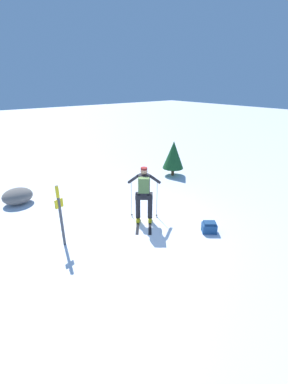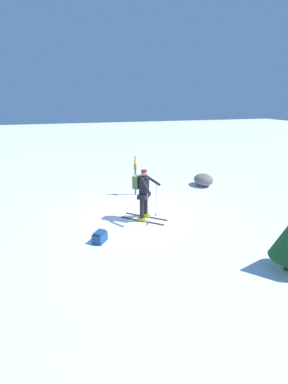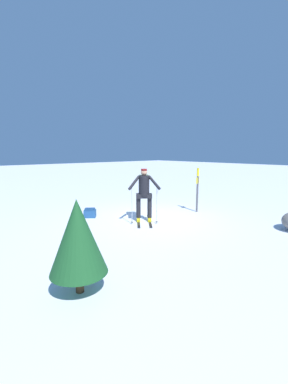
% 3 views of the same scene
% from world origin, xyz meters
% --- Properties ---
extents(ground_plane, '(80.00, 80.00, 0.00)m').
position_xyz_m(ground_plane, '(0.00, 0.00, 0.00)').
color(ground_plane, white).
extents(skier, '(1.39, 1.55, 1.80)m').
position_xyz_m(skier, '(0.42, 0.07, 1.06)').
color(skier, black).
rests_on(skier, ground_plane).
extents(dropped_backpack, '(0.51, 0.50, 0.34)m').
position_xyz_m(dropped_backpack, '(1.56, -1.61, 0.16)').
color(dropped_backpack, navy).
rests_on(dropped_backpack, ground_plane).
extents(trail_marker, '(0.24, 0.09, 1.74)m').
position_xyz_m(trail_marker, '(-2.06, 0.43, 1.03)').
color(trail_marker, '#4C4C51').
rests_on(trail_marker, ground_plane).
extents(rock_boulder, '(1.05, 0.89, 0.58)m').
position_xyz_m(rock_boulder, '(-2.37, 3.96, 0.29)').
color(rock_boulder, slate).
rests_on(rock_boulder, ground_plane).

